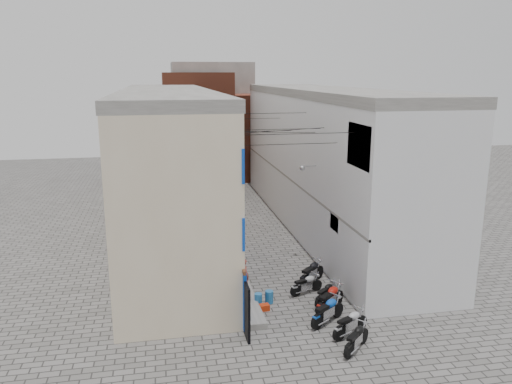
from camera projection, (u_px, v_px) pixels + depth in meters
ground at (306, 325)px, 20.09m from camera, size 90.00×90.00×0.00m
plinth at (218, 229)px, 32.10m from camera, size 0.90×26.00×0.25m
building_left at (169, 164)px, 30.49m from camera, size 5.10×27.00×9.00m
building_right at (324, 159)px, 32.39m from camera, size 5.94×26.00×9.00m
building_far_brick_left at (198, 129)px, 45.30m from camera, size 6.00×6.00×10.00m
building_far_brick_right at (248, 136)px, 48.38m from camera, size 5.00×6.00×8.00m
building_far_concrete at (213, 118)px, 51.29m from camera, size 8.00×5.00×11.00m
far_shopfront at (224, 175)px, 43.88m from camera, size 2.00×0.30×2.40m
overhead_wires at (267, 129)px, 25.75m from camera, size 5.80×13.02×1.32m
motorcycle_a at (357, 337)px, 18.15m from camera, size 1.75×1.69×1.07m
motorcycle_b at (351, 322)px, 19.22m from camera, size 1.97×1.44×1.11m
motorcycle_c at (328, 310)px, 20.15m from camera, size 2.04×1.69×1.18m
motorcycle_d at (330, 298)px, 21.17m from camera, size 2.05×1.93×1.24m
motorcycle_e at (326, 292)px, 21.96m from camera, size 1.68×1.55×1.01m
motorcycle_f at (306, 283)px, 22.89m from camera, size 1.82×1.11×1.01m
motorcycle_g at (312, 271)px, 24.00m from camera, size 2.00×1.91×1.22m
person_a at (244, 276)px, 22.25m from camera, size 0.60×0.71×1.65m
person_b at (232, 250)px, 25.39m from camera, size 0.70×0.88×1.76m
water_jug_near at (258, 299)px, 21.80m from camera, size 0.44×0.44×0.54m
water_jug_far at (269, 297)px, 22.01m from camera, size 0.44×0.44×0.56m
red_crate at (264, 307)px, 21.35m from camera, size 0.46×0.37×0.26m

